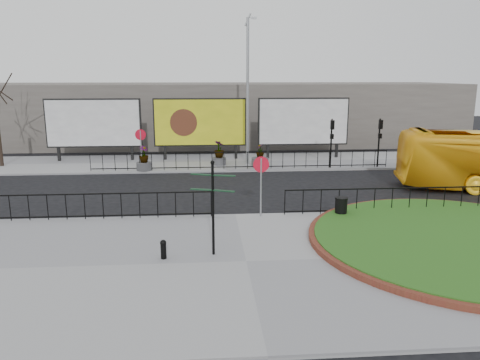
{
  "coord_description": "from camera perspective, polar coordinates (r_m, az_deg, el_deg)",
  "views": [
    {
      "loc": [
        -1.22,
        -18.48,
        5.77
      ],
      "look_at": [
        0.29,
        1.34,
        1.26
      ],
      "focal_mm": 35.0,
      "sensor_mm": 36.0,
      "label": 1
    }
  ],
  "objects": [
    {
      "name": "bollard",
      "position": [
        14.94,
        -9.32,
        -8.22
      ],
      "size": [
        0.2,
        0.2,
        0.62
      ],
      "color": "black",
      "rests_on": "pavement_near"
    },
    {
      "name": "billboard_mid",
      "position": [
        31.62,
        -4.88,
        6.99
      ],
      "size": [
        6.2,
        0.31,
        4.1
      ],
      "color": "black",
      "rests_on": "pavement_far"
    },
    {
      "name": "signal_pole_b",
      "position": [
        30.04,
        16.66,
        5.24
      ],
      "size": [
        0.22,
        0.26,
        3.0
      ],
      "color": "black",
      "rests_on": "pavement_far"
    },
    {
      "name": "litter_bin",
      "position": [
        19.16,
        12.21,
        -3.31
      ],
      "size": [
        0.52,
        0.52,
        0.85
      ],
      "color": "black",
      "rests_on": "pavement_near"
    },
    {
      "name": "planter_c",
      "position": [
        29.16,
        2.45,
        2.54
      ],
      "size": [
        1.06,
        1.06,
        1.44
      ],
      "color": "#4C4C4F",
      "rests_on": "pavement_far"
    },
    {
      "name": "fingerpost_sign",
      "position": [
        14.64,
        -3.32,
        -2.28
      ],
      "size": [
        1.42,
        0.64,
        3.07
      ],
      "rotation": [
        0.0,
        0.0,
        -0.37
      ],
      "color": "black",
      "rests_on": "pavement_near"
    },
    {
      "name": "planter_a",
      "position": [
        28.58,
        -11.62,
        2.28
      ],
      "size": [
        0.93,
        0.93,
        1.49
      ],
      "color": "#4C4C4F",
      "rests_on": "pavement_far"
    },
    {
      "name": "ground",
      "position": [
        19.4,
        -0.56,
        -4.51
      ],
      "size": [
        90.0,
        90.0,
        0.0
      ],
      "primitive_type": "plane",
      "color": "black",
      "rests_on": "ground"
    },
    {
      "name": "building_backdrop",
      "position": [
        40.63,
        -2.65,
        8.17
      ],
      "size": [
        40.0,
        10.0,
        5.0
      ],
      "primitive_type": "cube",
      "color": "#67605A",
      "rests_on": "ground"
    },
    {
      "name": "railing_far",
      "position": [
        28.34,
        0.21,
        2.42
      ],
      "size": [
        18.0,
        0.1,
        1.1
      ],
      "primitive_type": null,
      "color": "black",
      "rests_on": "pavement_far"
    },
    {
      "name": "signal_pole_a",
      "position": [
        29.11,
        11.11,
        5.31
      ],
      "size": [
        0.22,
        0.26,
        3.0
      ],
      "color": "black",
      "rests_on": "pavement_far"
    },
    {
      "name": "pavement_near",
      "position": [
        14.7,
        0.76,
        -10.08
      ],
      "size": [
        30.0,
        10.0,
        0.12
      ],
      "primitive_type": "cube",
      "color": "gray",
      "rests_on": "ground"
    },
    {
      "name": "billboard_left",
      "position": [
        32.44,
        -17.42,
        6.6
      ],
      "size": [
        6.2,
        0.31,
        4.1
      ],
      "color": "black",
      "rests_on": "pavement_far"
    },
    {
      "name": "railing_near_left",
      "position": [
        19.48,
        -18.42,
        -3.06
      ],
      "size": [
        10.0,
        0.1,
        1.1
      ],
      "primitive_type": null,
      "color": "black",
      "rests_on": "pavement_near"
    },
    {
      "name": "railing_near_right",
      "position": [
        20.4,
        18.05,
        -2.33
      ],
      "size": [
        9.0,
        0.1,
        1.1
      ],
      "primitive_type": null,
      "color": "black",
      "rests_on": "pavement_near"
    },
    {
      "name": "brick_edge",
      "position": [
        17.8,
        25.44,
        -6.71
      ],
      "size": [
        10.4,
        10.4,
        0.18
      ],
      "primitive_type": "cylinder",
      "color": "brown",
      "rests_on": "pavement_near"
    },
    {
      "name": "planter_b",
      "position": [
        29.78,
        -2.55,
        3.11
      ],
      "size": [
        0.88,
        0.88,
        1.56
      ],
      "color": "#4C4C4F",
      "rests_on": "pavement_far"
    },
    {
      "name": "lamp_post",
      "position": [
        29.63,
        0.94,
        10.96
      ],
      "size": [
        0.74,
        0.18,
        9.23
      ],
      "color": "gray",
      "rests_on": "pavement_far"
    },
    {
      "name": "grass_lawn",
      "position": [
        17.79,
        25.45,
        -6.65
      ],
      "size": [
        10.0,
        10.0,
        0.22
      ],
      "primitive_type": "cylinder",
      "color": "#295316",
      "rests_on": "pavement_near"
    },
    {
      "name": "pavement_far",
      "position": [
        31.04,
        -2.03,
        2.18
      ],
      "size": [
        44.0,
        6.0,
        0.12
      ],
      "primitive_type": "cube",
      "color": "gray",
      "rests_on": "ground"
    },
    {
      "name": "billboard_right",
      "position": [
        32.32,
        7.72,
        7.05
      ],
      "size": [
        6.2,
        0.31,
        4.1
      ],
      "color": "black",
      "rests_on": "pavement_far"
    },
    {
      "name": "speed_sign_far",
      "position": [
        28.41,
        -12.0,
        4.72
      ],
      "size": [
        0.64,
        0.07,
        2.47
      ],
      "color": "gray",
      "rests_on": "pavement_far"
    },
    {
      "name": "speed_sign_near",
      "position": [
        18.63,
        2.58,
        0.84
      ],
      "size": [
        0.64,
        0.07,
        2.47
      ],
      "color": "gray",
      "rests_on": "pavement_near"
    }
  ]
}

